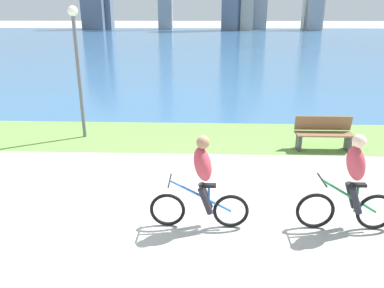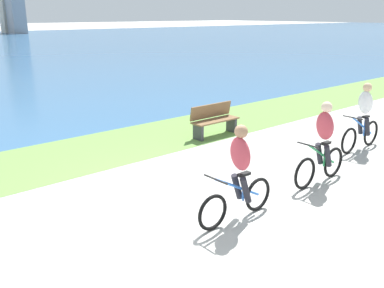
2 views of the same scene
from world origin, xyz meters
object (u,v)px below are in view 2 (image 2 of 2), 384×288
Objects in this scene: cyclist_lead at (239,173)px; cyclist_trailing at (323,143)px; bench_near_path at (214,120)px; cyclist_distant_rear at (363,117)px.

cyclist_lead is 2.47m from cyclist_trailing.
cyclist_lead is 5.13m from bench_near_path.
bench_near_path is at bearing 120.69° from cyclist_distant_rear.
cyclist_distant_rear is at bearing 6.98° from cyclist_lead.
cyclist_distant_rear is 1.17× the size of bench_near_path.
cyclist_trailing is 0.97× the size of cyclist_distant_rear.
cyclist_distant_rear reaches higher than bench_near_path.
cyclist_lead is 0.97× the size of cyclist_distant_rear.
cyclist_trailing is 1.13× the size of bench_near_path.
cyclist_trailing reaches higher than bench_near_path.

